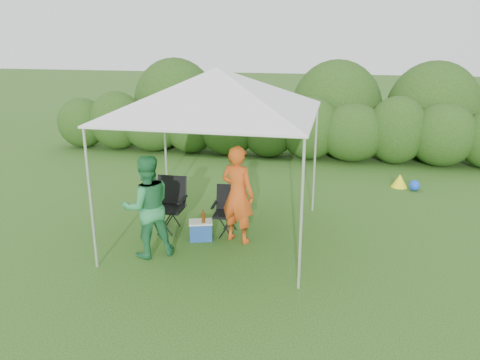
% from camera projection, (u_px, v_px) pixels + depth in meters
% --- Properties ---
extents(ground, '(70.00, 70.00, 0.00)m').
position_uv_depth(ground, '(212.00, 247.00, 7.62)').
color(ground, '#37641F').
extents(hedge, '(12.87, 1.53, 1.80)m').
position_uv_depth(hedge, '(268.00, 128.00, 12.98)').
color(hedge, '#2B4F18').
rests_on(hedge, ground).
extents(canopy, '(3.10, 3.10, 2.83)m').
position_uv_depth(canopy, '(217.00, 91.00, 7.35)').
color(canopy, silver).
rests_on(canopy, ground).
extents(chair_right, '(0.54, 0.49, 0.83)m').
position_uv_depth(chair_right, '(229.00, 207.00, 8.06)').
color(chair_right, black).
rests_on(chair_right, ground).
extents(chair_left, '(0.59, 0.53, 0.94)m').
position_uv_depth(chair_left, '(170.00, 200.00, 8.19)').
color(chair_left, black).
rests_on(chair_left, ground).
extents(man, '(0.69, 0.57, 1.63)m').
position_uv_depth(man, '(238.00, 194.00, 7.63)').
color(man, '#DF5119').
rests_on(man, ground).
extents(woman, '(0.99, 0.94, 1.61)m').
position_uv_depth(woman, '(147.00, 207.00, 7.13)').
color(woman, '#2C884C').
rests_on(woman, ground).
extents(cooler, '(0.45, 0.39, 0.32)m').
position_uv_depth(cooler, '(201.00, 230.00, 7.87)').
color(cooler, '#224F9C').
rests_on(cooler, ground).
extents(bottle, '(0.06, 0.06, 0.23)m').
position_uv_depth(bottle, '(203.00, 216.00, 7.74)').
color(bottle, '#592D0C').
rests_on(bottle, cooler).
extents(lawn_toy, '(0.60, 0.50, 0.30)m').
position_uv_depth(lawn_toy, '(403.00, 182.00, 10.50)').
color(lawn_toy, '#FFF11A').
rests_on(lawn_toy, ground).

